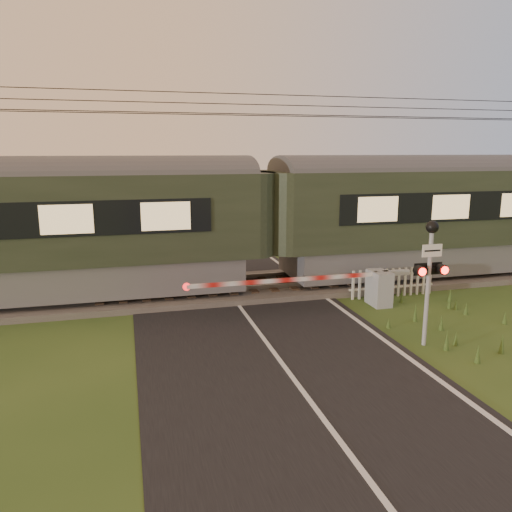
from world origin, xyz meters
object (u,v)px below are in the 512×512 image
object	(u,v)px
train	(264,220)
boom_gate	(369,287)
crossing_signal	(430,261)
picket_fence	(392,282)

from	to	relation	value
train	boom_gate	distance (m)	3.93
crossing_signal	picket_fence	xyz separation A→B (m)	(1.27, 3.73, -1.55)
boom_gate	picket_fence	distance (m)	1.33
crossing_signal	picket_fence	world-z (taller)	crossing_signal
train	crossing_signal	xyz separation A→B (m)	(2.31, -5.62, -0.26)
boom_gate	crossing_signal	world-z (taller)	crossing_signal
train	crossing_signal	distance (m)	6.08
train	boom_gate	size ratio (longest dim) A/B	6.42
boom_gate	crossing_signal	distance (m)	3.37
crossing_signal	train	bearing A→B (deg)	112.39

